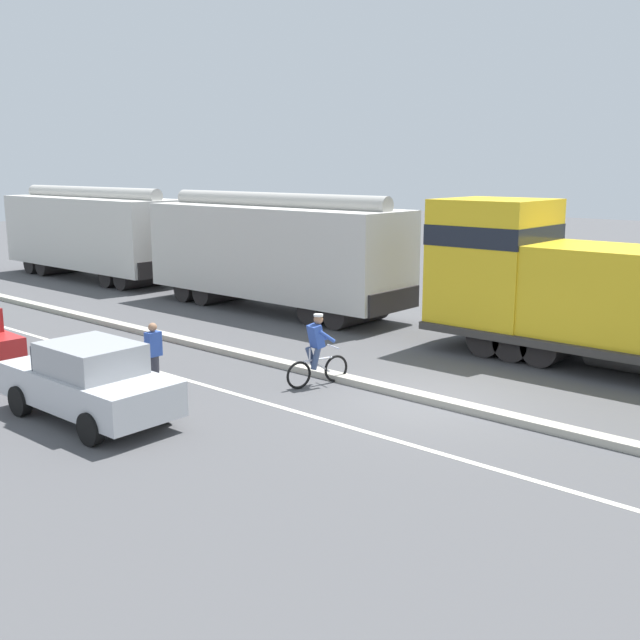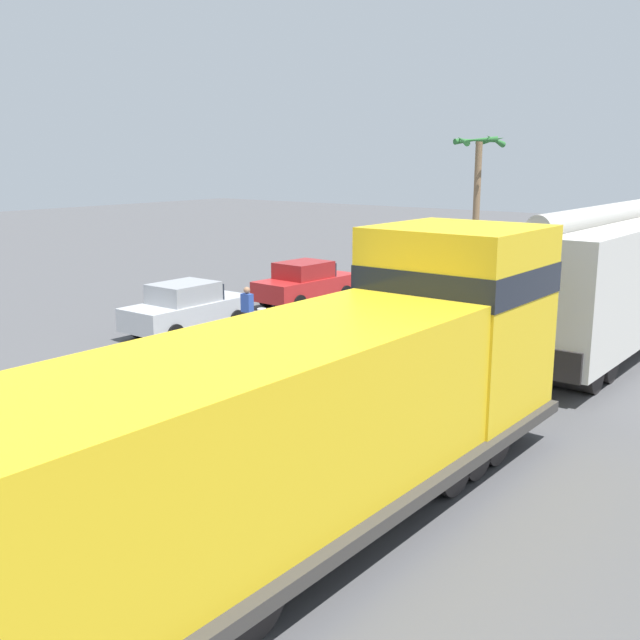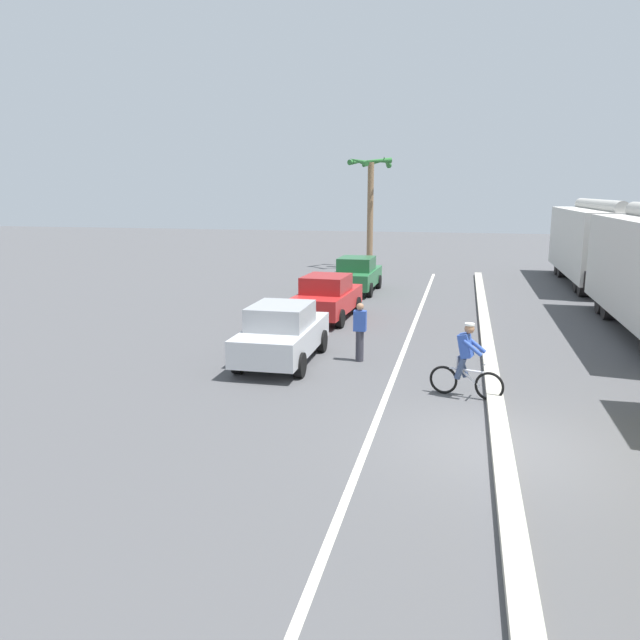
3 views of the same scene
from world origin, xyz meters
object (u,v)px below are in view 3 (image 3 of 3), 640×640
object	(u,v)px
hopper_car_middle	(595,243)
pedestrian_by_cars	(360,331)
parked_car_green	(357,274)
palm_tree_near	(371,187)
parked_car_silver	(282,333)
cyclist	(466,362)
parked_car_red	(327,297)

from	to	relation	value
hopper_car_middle	pedestrian_by_cars	distance (m)	18.81
parked_car_green	palm_tree_near	world-z (taller)	palm_tree_near
parked_car_silver	palm_tree_near	bearing A→B (deg)	92.14
cyclist	pedestrian_by_cars	size ratio (longest dim) A/B	1.06
parked_car_silver	pedestrian_by_cars	world-z (taller)	same
cyclist	parked_car_silver	bearing A→B (deg)	158.76
parked_car_red	parked_car_green	bearing A→B (deg)	89.91
cyclist	pedestrian_by_cars	bearing A→B (deg)	138.92
parked_car_red	cyclist	size ratio (longest dim) A/B	2.50
parked_car_green	pedestrian_by_cars	xyz separation A→B (m)	(2.08, -11.72, 0.03)
hopper_car_middle	parked_car_silver	distance (m)	20.33
hopper_car_middle	parked_car_silver	world-z (taller)	hopper_car_middle
parked_car_green	cyclist	bearing A→B (deg)	-70.93
parked_car_red	pedestrian_by_cars	xyz separation A→B (m)	(2.09, -5.36, 0.03)
parked_car_silver	parked_car_red	world-z (taller)	same
parked_car_green	palm_tree_near	size ratio (longest dim) A/B	0.64
parked_car_silver	pedestrian_by_cars	xyz separation A→B (m)	(2.03, 0.58, 0.03)
parked_car_red	parked_car_green	xyz separation A→B (m)	(0.01, 6.36, 0.00)
cyclist	hopper_car_middle	bearing A→B (deg)	72.23
parked_car_red	palm_tree_near	distance (m)	15.80
parked_car_green	cyclist	distance (m)	15.00
parked_car_silver	cyclist	world-z (taller)	cyclist
hopper_car_middle	parked_car_silver	size ratio (longest dim) A/B	2.51
parked_car_red	pedestrian_by_cars	size ratio (longest dim) A/B	2.64
cyclist	parked_car_red	bearing A→B (deg)	122.12
hopper_car_middle	parked_car_green	xyz separation A→B (m)	(-10.98, -4.80, -1.26)
parked_car_green	parked_car_silver	bearing A→B (deg)	-89.79
parked_car_silver	cyclist	size ratio (longest dim) A/B	2.46
parked_car_silver	parked_car_red	bearing A→B (deg)	90.52
cyclist	pedestrian_by_cars	world-z (taller)	cyclist
parked_car_silver	parked_car_green	xyz separation A→B (m)	(-0.04, 12.29, 0.00)
palm_tree_near	pedestrian_by_cars	bearing A→B (deg)	-82.21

